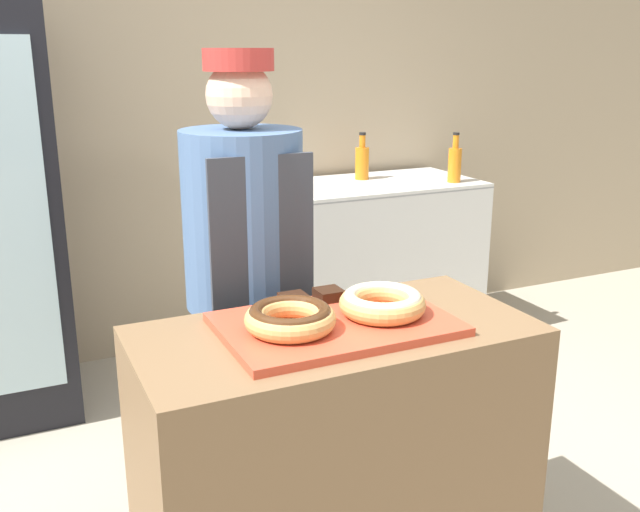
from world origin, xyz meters
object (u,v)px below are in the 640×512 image
brownie_back_left (294,300)px  chest_freezer (376,261)px  donut_light_glaze (382,302)px  baker_person (246,286)px  bottle_orange (455,163)px  donut_chocolate_glaze (290,317)px  bottle_orange_b (362,161)px  serving_tray (335,324)px  brownie_back_right (329,294)px

brownie_back_left → chest_freezer: brownie_back_left is taller
donut_light_glaze → baker_person: (-0.21, 0.56, -0.10)m
donut_light_glaze → chest_freezer: (0.98, 1.76, -0.48)m
brownie_back_left → bottle_orange: size_ratio=0.28×
chest_freezer → bottle_orange: 0.70m
donut_chocolate_glaze → chest_freezer: bearing=54.5°
chest_freezer → bottle_orange_b: 0.57m
serving_tray → brownie_back_left: brownie_back_left is taller
donut_light_glaze → baker_person: bearing=110.3°
donut_chocolate_glaze → bottle_orange_b: (1.21, 1.87, 0.08)m
donut_light_glaze → baker_person: baker_person is taller
donut_light_glaze → bottle_orange: bottle_orange is taller
donut_chocolate_glaze → bottle_orange_b: bottle_orange_b is taller
donut_chocolate_glaze → brownie_back_left: bearing=64.4°
brownie_back_right → donut_chocolate_glaze: bearing=-138.6°
donut_light_glaze → bottle_orange_b: 2.09m
donut_chocolate_glaze → donut_light_glaze: size_ratio=1.00×
serving_tray → brownie_back_right: 0.17m
brownie_back_left → chest_freezer: bearing=53.5°
bottle_orange_b → bottle_orange: bearing=-35.4°
serving_tray → bottle_orange_b: 2.15m
serving_tray → bottle_orange_b: bearing=60.0°
donut_light_glaze → serving_tray: bearing=174.6°
brownie_back_right → baker_person: baker_person is taller
chest_freezer → bottle_orange: bearing=-25.9°
donut_chocolate_glaze → donut_light_glaze: same height
donut_chocolate_glaze → bottle_orange: size_ratio=0.90×
donut_chocolate_glaze → bottle_orange: 2.27m
chest_freezer → donut_chocolate_glaze: bearing=-125.5°
serving_tray → donut_chocolate_glaze: (-0.14, -0.01, 0.05)m
baker_person → bottle_orange_b: (1.14, 1.31, 0.17)m
donut_chocolate_glaze → brownie_back_right: bearing=41.4°
serving_tray → donut_light_glaze: donut_light_glaze is taller
donut_light_glaze → brownie_back_right: 0.19m
serving_tray → bottle_orange_b: bottle_orange_b is taller
donut_light_glaze → brownie_back_left: bearing=138.6°
serving_tray → baker_person: baker_person is taller
donut_light_glaze → brownie_back_right: bearing=115.6°
baker_person → chest_freezer: size_ratio=1.48×
bottle_orange_b → brownie_back_right: bearing=-120.9°
donut_chocolate_glaze → brownie_back_left: donut_chocolate_glaze is taller
chest_freezer → bottle_orange: size_ratio=4.05×
brownie_back_left → donut_chocolate_glaze: bearing=-115.6°
donut_light_glaze → bottle_orange: bearing=49.4°
brownie_back_left → chest_freezer: size_ratio=0.07×
bottle_orange_b → brownie_back_left: bearing=-123.6°
brownie_back_left → bottle_orange_b: bottle_orange_b is taller
serving_tray → bottle_orange_b: (1.07, 1.86, 0.13)m
donut_light_glaze → brownie_back_right: (-0.08, 0.17, -0.02)m
brownie_back_left → baker_person: baker_person is taller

